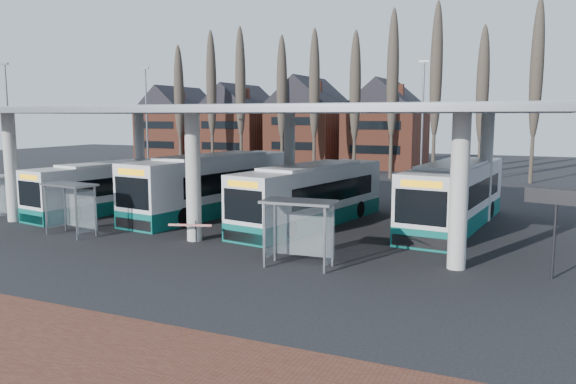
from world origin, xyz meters
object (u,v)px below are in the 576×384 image
at_px(bus_1, 214,186).
at_px(bus_3, 455,196).
at_px(shelter_2, 300,218).
at_px(bus_2, 312,196).
at_px(bus_0, 114,188).
at_px(shelter_1, 72,197).

distance_m(bus_1, bus_3, 13.94).
xyz_separation_m(bus_1, shelter_2, (9.45, -9.00, 0.23)).
distance_m(bus_1, bus_2, 6.74).
distance_m(bus_2, shelter_2, 8.61).
xyz_separation_m(bus_1, bus_2, (6.69, -0.86, -0.14)).
distance_m(bus_0, shelter_1, 7.13).
bearing_deg(bus_3, bus_2, -154.44).
xyz_separation_m(bus_0, bus_2, (12.84, 0.99, 0.11)).
relative_size(bus_0, bus_2, 0.93).
xyz_separation_m(bus_0, bus_3, (19.98, 3.58, 0.19)).
height_order(bus_0, shelter_2, bus_0).
bearing_deg(bus_2, bus_1, -177.37).
xyz_separation_m(shelter_1, shelter_2, (12.51, -0.74, 0.04)).
bearing_deg(bus_3, bus_0, -164.23).
bearing_deg(bus_2, bus_3, 29.89).
bearing_deg(shelter_1, shelter_2, 5.02).
height_order(bus_3, shelter_2, bus_3).
bearing_deg(bus_1, shelter_2, -35.60).
relative_size(bus_1, shelter_1, 4.45).
xyz_separation_m(bus_3, shelter_1, (-16.90, -9.99, 0.25)).
height_order(bus_1, shelter_1, bus_1).
xyz_separation_m(bus_1, bus_3, (13.83, 1.73, -0.06)).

